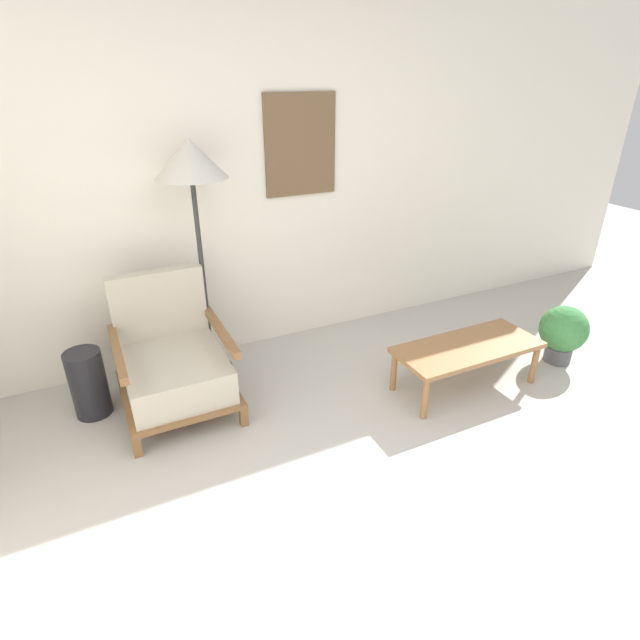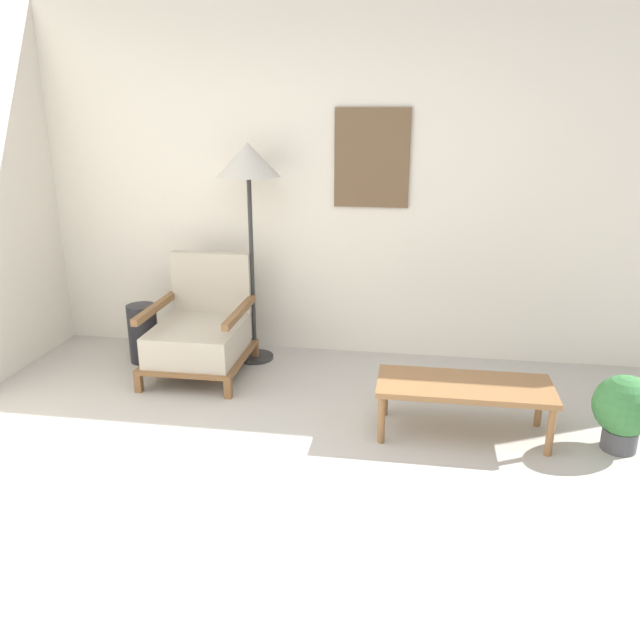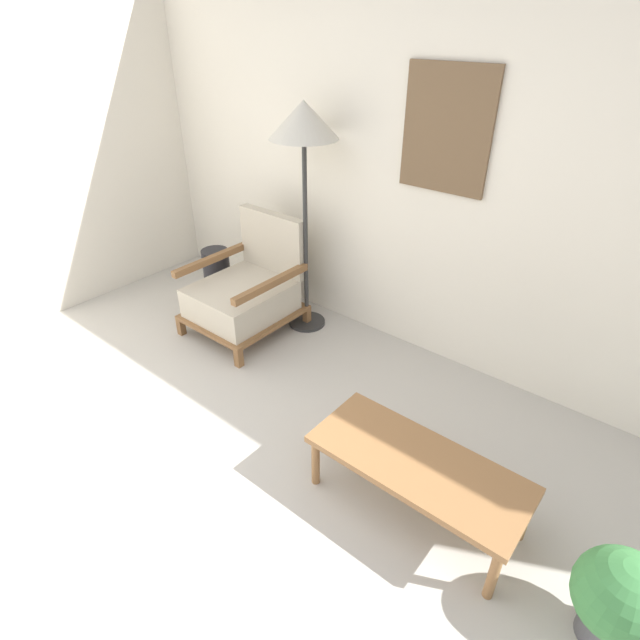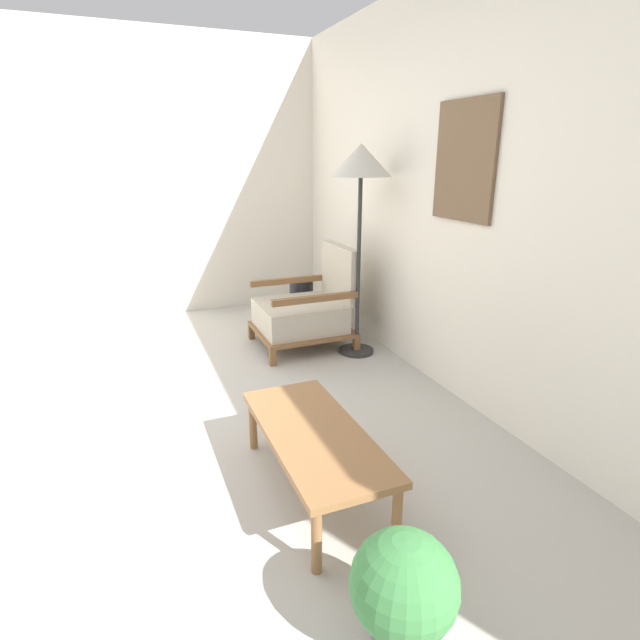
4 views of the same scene
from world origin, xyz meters
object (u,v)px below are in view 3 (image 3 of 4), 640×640
coffee_table (417,467)px  vase (217,275)px  armchair (247,291)px  floor_lamp (304,132)px  potted_plant (620,599)px

coffee_table → vase: (-2.41, 0.82, -0.07)m
armchair → vase: (-0.53, 0.15, -0.09)m
armchair → floor_lamp: bearing=45.3°
coffee_table → floor_lamp: bearing=147.3°
floor_lamp → potted_plant: 2.94m
armchair → floor_lamp: (0.32, 0.33, 1.15)m
vase → armchair: bearing=-15.6°
floor_lamp → vase: floor_lamp is taller
floor_lamp → potted_plant: (2.46, -1.05, -1.21)m
armchair → vase: 0.55m
coffee_table → potted_plant: potted_plant is taller
floor_lamp → vase: 1.51m
vase → floor_lamp: bearing=12.0°
armchair → coffee_table: armchair is taller
coffee_table → armchair: bearing=160.3°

